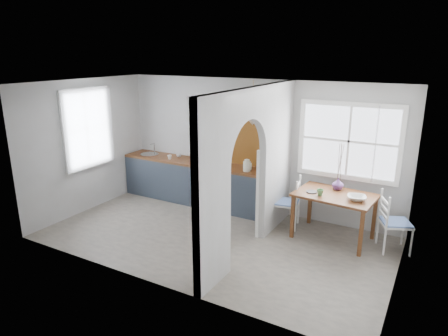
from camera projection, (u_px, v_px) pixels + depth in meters
The scene contains 26 objects.
floor at pixel (214, 238), 6.87m from camera, with size 5.80×3.20×0.01m, color gray.
ceiling at pixel (213, 85), 6.14m from camera, with size 5.80×3.20×0.01m, color #BABABA.
walls at pixel (213, 166), 6.51m from camera, with size 5.81×3.21×2.60m.
partition at pixel (254, 161), 6.19m from camera, with size 0.12×3.20×2.60m.
kitchen_window at pixel (87, 129), 7.76m from camera, with size 0.10×1.16×1.50m, color white, non-canonical shape.
nook_window at pixel (349, 141), 6.88m from camera, with size 1.76×0.10×1.30m, color white, non-canonical shape.
counter at pixel (200, 182), 8.39m from camera, with size 3.50×0.60×0.90m.
sink at pixel (149, 155), 8.85m from camera, with size 0.40×0.40×0.02m, color #BDBDBD.
backsplash at pixel (245, 143), 7.91m from camera, with size 1.65×0.03×0.90m, color brown.
shelf at pixel (243, 110), 7.65m from camera, with size 1.75×0.20×0.21m.
pendant_lamp at pixel (252, 121), 7.24m from camera, with size 0.26×0.26×0.16m, color beige.
utensil_rail at pixel (270, 150), 6.93m from camera, with size 0.02×0.02×0.50m, color #BDBDBD.
dining_table at pixel (333, 216), 6.77m from camera, with size 1.28×0.85×0.80m, color #5A3518, non-canonical shape.
chair_left at pixel (286, 202), 7.22m from camera, with size 0.43×0.43×0.95m, color white, non-canonical shape.
chair_right at pixel (396, 222), 6.34m from camera, with size 0.44×0.44×0.97m, color white, non-canonical shape.
kettle at pixel (247, 165), 7.57m from camera, with size 0.19×0.15×0.23m, color white, non-canonical shape.
mug_a at pixel (170, 157), 8.43m from camera, with size 0.09×0.09×0.09m, color white.
mug_b at pixel (179, 155), 8.61m from camera, with size 0.11×0.11×0.09m, color silver.
knife_block at pixel (198, 154), 8.32m from camera, with size 0.11×0.16×0.25m, color black.
jar at pixel (199, 157), 8.27m from camera, with size 0.10×0.10×0.16m, color #726D4C.
towel_magenta at pixel (268, 211), 7.33m from camera, with size 0.02×0.03×0.51m, color #BE126D.
towel_orange at pixel (267, 213), 7.31m from camera, with size 0.02×0.03×0.48m, color #DA5F08.
bowl at pixel (357, 198), 6.39m from camera, with size 0.30×0.30×0.07m, color silver.
table_cup at pixel (320, 192), 6.59m from camera, with size 0.11×0.11×0.11m, color #579255.
plate at pixel (312, 192), 6.75m from camera, with size 0.18×0.18×0.02m, color black.
vase at pixel (338, 184), 6.86m from camera, with size 0.19×0.19×0.20m, color #5E3777.
Camera 1 is at (3.22, -5.37, 3.09)m, focal length 32.00 mm.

